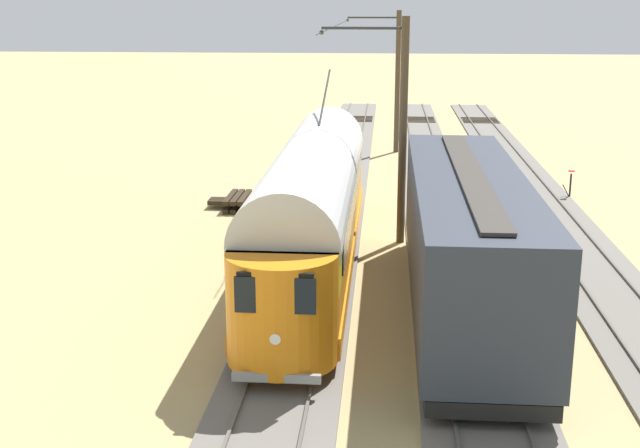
# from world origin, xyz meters

# --- Properties ---
(ground_plane) EXTENTS (220.00, 220.00, 0.00)m
(ground_plane) POSITION_xyz_m (0.00, 0.00, 0.00)
(ground_plane) COLOR tan
(track_streetcar_siding) EXTENTS (2.80, 80.00, 0.18)m
(track_streetcar_siding) POSITION_xyz_m (-4.48, -0.31, 0.05)
(track_streetcar_siding) COLOR #666059
(track_streetcar_siding) RESTS_ON ground
(track_adjacent_siding) EXTENTS (2.80, 80.00, 0.18)m
(track_adjacent_siding) POSITION_xyz_m (0.00, -0.31, 0.05)
(track_adjacent_siding) COLOR #666059
(track_adjacent_siding) RESTS_ON ground
(track_third_siding) EXTENTS (2.80, 80.00, 0.18)m
(track_third_siding) POSITION_xyz_m (4.48, -0.31, 0.05)
(track_third_siding) COLOR #666059
(track_third_siding) RESTS_ON ground
(vintage_streetcar) EXTENTS (2.65, 18.20, 5.61)m
(vintage_streetcar) POSITION_xyz_m (4.48, 3.83, 2.27)
(vintage_streetcar) COLOR orange
(vintage_streetcar) RESTS_ON ground
(boxcar_adjacent) EXTENTS (2.96, 13.41, 3.85)m
(boxcar_adjacent) POSITION_xyz_m (-0.00, 7.35, 2.16)
(boxcar_adjacent) COLOR #2D333D
(boxcar_adjacent) RESTS_ON ground
(catenary_pole_foreground) EXTENTS (3.06, 0.28, 7.89)m
(catenary_pole_foreground) POSITION_xyz_m (1.72, -17.98, 4.12)
(catenary_pole_foreground) COLOR #4C3D28
(catenary_pole_foreground) RESTS_ON ground
(catenary_pole_mid_near) EXTENTS (3.06, 0.28, 7.89)m
(catenary_pole_mid_near) POSITION_xyz_m (1.72, 0.41, 4.12)
(catenary_pole_mid_near) COLOR #4C3D28
(catenary_pole_mid_near) RESTS_ON ground
(overhead_wire_run) EXTENTS (2.85, 22.38, 0.18)m
(overhead_wire_run) POSITION_xyz_m (4.37, -9.48, 7.35)
(overhead_wire_run) COLOR black
(overhead_wire_run) RESTS_ON ground
(switch_stand) EXTENTS (0.50, 0.30, 1.24)m
(switch_stand) POSITION_xyz_m (-5.85, -7.01, 0.70)
(switch_stand) COLOR black
(switch_stand) RESTS_ON ground
(spare_tie_stack) EXTENTS (2.40, 2.40, 0.54)m
(spare_tie_stack) POSITION_xyz_m (8.36, -4.16, 0.27)
(spare_tie_stack) COLOR #2D2316
(spare_tie_stack) RESTS_ON ground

